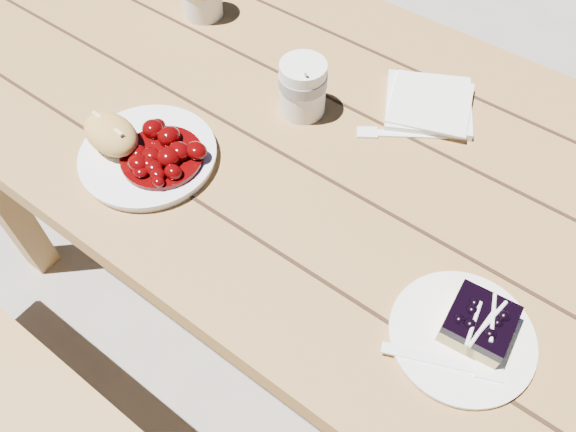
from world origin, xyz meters
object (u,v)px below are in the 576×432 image
Objects in this scene: main_plate at (148,156)px; blueberry_cake at (479,324)px; picnic_table at (373,222)px; dessert_plate at (461,337)px; bread_roll at (111,134)px; coffee_cup at (303,88)px.

blueberry_cake is at bearing 3.69° from main_plate.
picnic_table is 10.59× the size of dessert_plate.
dessert_plate is at bearing -40.13° from picnic_table.
dessert_plate is 0.03m from blueberry_cake.
main_plate is 2.52× the size of blueberry_cake.
picnic_table is at bearing 34.64° from main_plate.
picnic_table is at bearing 137.81° from blueberry_cake.
blueberry_cake is at bearing 5.19° from bread_roll.
bread_roll is at bearing -147.25° from picnic_table.
picnic_table is 9.03× the size of main_plate.
bread_roll is at bearing -125.24° from coffee_cup.
bread_roll reaches higher than dessert_plate.
picnic_table is 0.28m from coffee_cup.
blueberry_cake is at bearing -25.94° from coffee_cup.
main_plate is at bearing 178.33° from blueberry_cake.
main_plate is at bearing 19.98° from bread_roll.
blueberry_cake is 0.49m from coffee_cup.
dessert_plate is 2.15× the size of blueberry_cake.
main_plate is 0.57m from blueberry_cake.
picnic_table is 0.49m from bread_roll.
coffee_cup is at bearing 54.76° from bread_roll.
picnic_table is at bearing -7.90° from coffee_cup.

